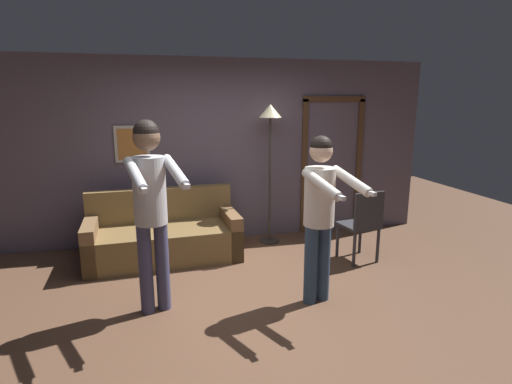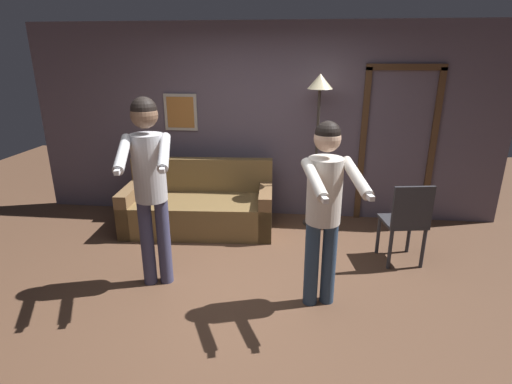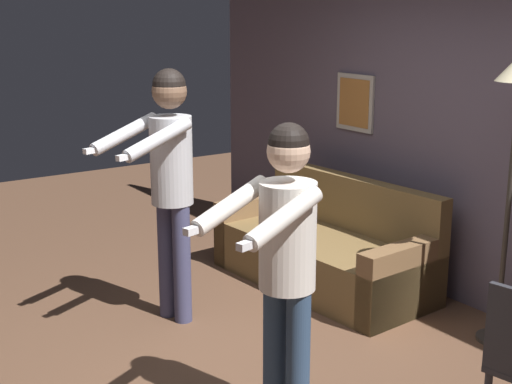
{
  "view_description": "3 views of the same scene",
  "coord_description": "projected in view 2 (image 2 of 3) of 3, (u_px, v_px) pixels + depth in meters",
  "views": [
    {
      "loc": [
        -0.73,
        -3.6,
        1.98
      ],
      "look_at": [
        0.13,
        0.09,
        1.14
      ],
      "focal_mm": 28.0,
      "sensor_mm": 36.0,
      "label": 1
    },
    {
      "loc": [
        0.51,
        -3.31,
        2.18
      ],
      "look_at": [
        0.13,
        0.07,
        1.01
      ],
      "focal_mm": 28.0,
      "sensor_mm": 36.0,
      "label": 2
    },
    {
      "loc": [
        3.53,
        -2.19,
        2.23
      ],
      "look_at": [
        0.12,
        0.14,
        1.17
      ],
      "focal_mm": 50.0,
      "sensor_mm": 36.0,
      "label": 3
    }
  ],
  "objects": [
    {
      "name": "ground_plane",
      "position": [
        242.0,
        292.0,
        3.88
      ],
      "size": [
        12.0,
        12.0,
        0.0
      ],
      "primitive_type": "plane",
      "color": "brown"
    },
    {
      "name": "person_standing_left",
      "position": [
        149.0,
        175.0,
        3.67
      ],
      "size": [
        0.56,
        0.79,
        1.84
      ],
      "color": "#3F3F61",
      "rests_on": "ground_plane"
    },
    {
      "name": "person_standing_right",
      "position": [
        325.0,
        200.0,
        3.38
      ],
      "size": [
        0.55,
        0.74,
        1.69
      ],
      "color": "navy",
      "rests_on": "ground_plane"
    },
    {
      "name": "couch",
      "position": [
        200.0,
        208.0,
        5.24
      ],
      "size": [
        1.95,
        0.98,
        0.87
      ],
      "color": "brown",
      "rests_on": "ground_plane"
    },
    {
      "name": "torchiere_lamp",
      "position": [
        319.0,
        103.0,
        4.93
      ],
      "size": [
        0.31,
        0.31,
        1.97
      ],
      "color": "#332D28",
      "rests_on": "ground_plane"
    },
    {
      "name": "dining_chair_distant",
      "position": [
        406.0,
        219.0,
        4.24
      ],
      "size": [
        0.49,
        0.49,
        0.93
      ],
      "color": "#2D2D33",
      "rests_on": "ground_plane"
    },
    {
      "name": "back_wall_assembly",
      "position": [
        265.0,
        123.0,
        5.43
      ],
      "size": [
        6.4,
        0.1,
        2.6
      ],
      "color": "#5A4F5E",
      "rests_on": "ground_plane"
    }
  ]
}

